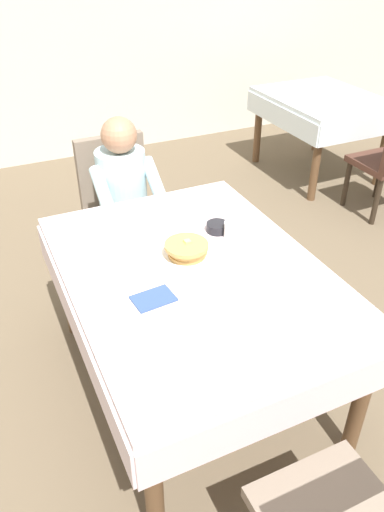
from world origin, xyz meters
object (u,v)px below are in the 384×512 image
(fork_left_of_plate, at_px, (150,270))
(spoon_near_edge, at_px, (217,299))
(background_table_far, at_px, (322,109))
(dining_table_main, at_px, (194,284))
(bowl_butter, at_px, (217,227))
(syrup_pitcher, at_px, (128,249))
(cup_coffee, at_px, (232,230))
(knife_right_of_plate, at_px, (226,251))
(chair_diner, at_px, (118,200))
(diner_person, at_px, (124,191))
(plate_breakfast, at_px, (187,257))
(breakfast_stack, at_px, (188,249))

(fork_left_of_plate, distance_m, spoon_near_edge, 0.35)
(background_table_far, bearing_deg, dining_table_main, -138.58)
(bowl_butter, height_order, syrup_pitcher, syrup_pitcher)
(cup_coffee, xyz_separation_m, syrup_pitcher, (-0.51, 0.06, -0.01))
(bowl_butter, bearing_deg, knife_right_of_plate, -104.70)
(background_table_far, bearing_deg, syrup_pitcher, -144.72)
(chair_diner, xyz_separation_m, diner_person, (-0.00, -0.16, 0.14))
(background_table_far, bearing_deg, fork_left_of_plate, -141.77)
(spoon_near_edge, distance_m, background_table_far, 3.11)
(plate_breakfast, relative_size, cup_coffee, 2.48)
(plate_breakfast, bearing_deg, background_table_far, 40.26)
(plate_breakfast, bearing_deg, cup_coffee, 15.57)
(fork_left_of_plate, bearing_deg, chair_diner, -4.33)
(diner_person, xyz_separation_m, background_table_far, (2.20, 0.93, -0.05))
(diner_person, xyz_separation_m, spoon_near_edge, (-0.01, -1.26, 0.07))
(syrup_pitcher, height_order, fork_left_of_plate, syrup_pitcher)
(plate_breakfast, height_order, cup_coffee, cup_coffee)
(chair_diner, relative_size, breakfast_stack, 4.59)
(dining_table_main, height_order, cup_coffee, cup_coffee)
(fork_left_of_plate, bearing_deg, dining_table_main, -104.14)
(spoon_near_edge, bearing_deg, chair_diner, 72.91)
(syrup_pitcher, bearing_deg, plate_breakfast, -30.08)
(bowl_butter, bearing_deg, cup_coffee, -65.07)
(diner_person, distance_m, plate_breakfast, 0.93)
(breakfast_stack, relative_size, syrup_pitcher, 2.53)
(fork_left_of_plate, height_order, spoon_near_edge, same)
(plate_breakfast, height_order, spoon_near_edge, plate_breakfast)
(knife_right_of_plate, height_order, spoon_near_edge, same)
(dining_table_main, xyz_separation_m, syrup_pitcher, (-0.23, 0.22, 0.13))
(fork_left_of_plate, bearing_deg, diner_person, -5.89)
(cup_coffee, height_order, bowl_butter, cup_coffee)
(diner_person, distance_m, background_table_far, 2.38)
(breakfast_stack, height_order, cup_coffee, breakfast_stack)
(breakfast_stack, height_order, syrup_pitcher, breakfast_stack)
(chair_diner, distance_m, syrup_pitcher, 1.01)
(spoon_near_edge, bearing_deg, dining_table_main, 72.04)
(knife_right_of_plate, bearing_deg, chair_diner, 3.84)
(chair_diner, height_order, bowl_butter, chair_diner)
(chair_diner, relative_size, knife_right_of_plate, 4.65)
(cup_coffee, distance_m, fork_left_of_plate, 0.48)
(breakfast_stack, distance_m, background_table_far, 2.88)
(breakfast_stack, bearing_deg, bowl_butter, 34.05)
(cup_coffee, xyz_separation_m, background_table_far, (1.92, 1.78, -0.16))
(dining_table_main, bearing_deg, knife_right_of_plate, 18.15)
(chair_diner, distance_m, knife_right_of_plate, 1.14)
(dining_table_main, distance_m, cup_coffee, 0.35)
(bowl_butter, height_order, fork_left_of_plate, bowl_butter)
(plate_breakfast, distance_m, syrup_pitcher, 0.28)
(bowl_butter, distance_m, syrup_pitcher, 0.48)
(bowl_butter, bearing_deg, syrup_pitcher, -177.32)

